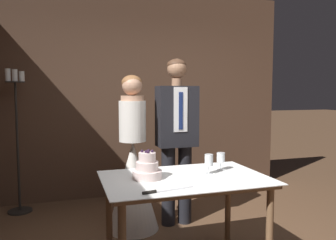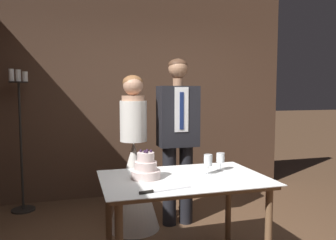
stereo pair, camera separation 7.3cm
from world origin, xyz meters
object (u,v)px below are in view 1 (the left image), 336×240
Objects in this scene: wine_glass_middle at (209,160)px; candle_stand at (17,139)px; tiered_cake at (147,168)px; cake_table at (185,188)px; bride at (133,173)px; wine_glass_near at (221,158)px; groom at (177,132)px; cake_knife at (159,191)px.

candle_stand is at bearing 133.69° from wine_glass_middle.
tiered_cake is 1.42× the size of wine_glass_middle.
cake_table is 0.95m from bride.
wine_glass_middle is at bearing 11.11° from cake_table.
wine_glass_middle is at bearing -149.88° from wine_glass_near.
tiered_cake is at bearing -93.81° from bride.
bride is 0.64m from groom.
groom is at bearing 57.68° from tiered_cake.
cake_table is at bearing -160.61° from wine_glass_near.
groom is (0.49, -0.00, 0.42)m from bride.
tiered_cake is 0.14× the size of candle_stand.
candle_stand is (-1.16, 1.77, 0.04)m from tiered_cake.
cake_knife is 0.23× the size of candle_stand.
wine_glass_middle reaches higher than cake_knife.
candle_stand is at bearing 108.07° from cake_knife.
bride is (-0.24, 0.91, -0.08)m from cake_table.
cake_knife is at bearing -93.18° from bride.
bride is (0.07, 1.23, -0.18)m from cake_knife.
wine_glass_middle is (-0.16, -0.09, 0.01)m from wine_glass_near.
groom reaches higher than wine_glass_near.
cake_table is 8.54× the size of wine_glass_near.
groom is at bearing 55.49° from cake_knife.
cake_table is at bearing -9.77° from tiered_cake.
cake_table is 2.35m from candle_stand.
candle_stand is at bearing 152.06° from groom.
cake_table is 3.33× the size of cake_knife.
tiered_cake is at bearing -56.63° from candle_stand.
cake_knife reaches higher than cake_table.
wine_glass_near is (0.69, 0.08, 0.02)m from tiered_cake.
groom reaches higher than tiered_cake.
bride is at bearing 179.94° from groom.
bride is (0.06, 0.86, -0.25)m from tiered_cake.
wine_glass_near is at bearing 19.39° from cake_table.
wine_glass_middle is (0.54, 0.37, 0.11)m from cake_knife.
tiered_cake is 0.59× the size of cake_knife.
wine_glass_near is 2.50m from candle_stand.
cake_table is 0.76× the size of candle_stand.
cake_knife is at bearing -61.68° from candle_stand.
candle_stand reaches higher than cake_table.
groom is (0.56, 1.23, 0.24)m from cake_knife.
wine_glass_near is at bearing -42.28° from candle_stand.
tiered_cake reaches higher than cake_knife.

